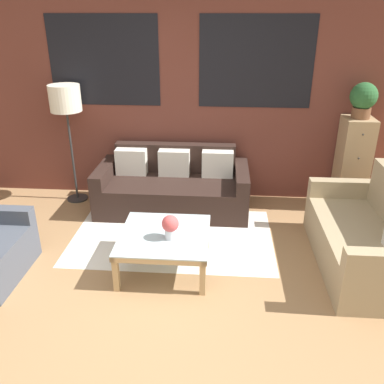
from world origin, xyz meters
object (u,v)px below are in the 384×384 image
at_px(settee_vintage, 367,239).
at_px(floor_lamp, 65,103).
at_px(couch_dark, 173,187).
at_px(coffee_table, 165,239).
at_px(potted_plant, 363,99).
at_px(drawer_cabinet, 352,164).
at_px(flower_vase, 170,226).

relative_size(settee_vintage, floor_lamp, 1.06).
xyz_separation_m(couch_dark, floor_lamp, (-1.35, 0.16, 1.04)).
bearing_deg(coffee_table, potted_plant, 35.61).
bearing_deg(potted_plant, settee_vintage, -97.73).
bearing_deg(drawer_cabinet, coffee_table, -144.40).
xyz_separation_m(floor_lamp, potted_plant, (3.63, 0.05, 0.09)).
distance_m(couch_dark, floor_lamp, 1.72).
xyz_separation_m(coffee_table, floor_lamp, (-1.43, 1.52, 1.00)).
relative_size(drawer_cabinet, potted_plant, 2.79).
relative_size(couch_dark, potted_plant, 4.48).
relative_size(drawer_cabinet, flower_vase, 4.92).
xyz_separation_m(floor_lamp, flower_vase, (1.50, -1.60, -0.81)).
bearing_deg(coffee_table, settee_vintage, 5.44).
distance_m(couch_dark, coffee_table, 1.37).
distance_m(potted_plant, flower_vase, 2.84).
relative_size(coffee_table, floor_lamp, 0.56).
distance_m(couch_dark, drawer_cabinet, 2.30).
xyz_separation_m(settee_vintage, flower_vase, (-1.94, -0.27, 0.21)).
bearing_deg(flower_vase, drawer_cabinet, 37.85).
distance_m(couch_dark, flower_vase, 1.47).
distance_m(settee_vintage, floor_lamp, 3.82).
xyz_separation_m(coffee_table, potted_plant, (2.20, 1.57, 1.09)).
bearing_deg(couch_dark, flower_vase, -84.12).
distance_m(floor_lamp, flower_vase, 2.34).
bearing_deg(couch_dark, coffee_table, -86.78).
height_order(coffee_table, potted_plant, potted_plant).
xyz_separation_m(couch_dark, flower_vase, (0.15, -1.44, 0.24)).
height_order(floor_lamp, flower_vase, floor_lamp).
bearing_deg(flower_vase, settee_vintage, 7.92).
bearing_deg(couch_dark, floor_lamp, 173.46).
height_order(couch_dark, settee_vintage, settee_vintage).
bearing_deg(couch_dark, potted_plant, 5.26).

